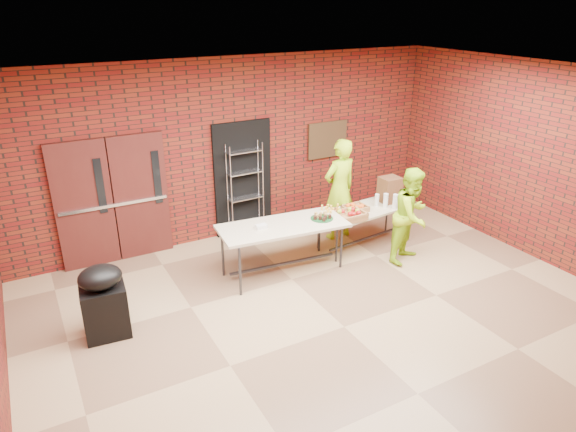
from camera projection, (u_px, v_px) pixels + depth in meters
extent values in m
cube|color=brown|center=(344.00, 328.00, 6.90)|extent=(8.00, 7.00, 0.04)
cube|color=silver|center=(357.00, 82.00, 5.63)|extent=(8.00, 7.00, 0.04)
cube|color=maroon|center=(235.00, 149.00, 9.10)|extent=(8.00, 0.04, 3.20)
cube|color=maroon|center=(561.00, 169.00, 8.04)|extent=(0.04, 7.00, 3.20)
cube|color=#421712|center=(84.00, 206.00, 8.08)|extent=(0.88, 0.08, 2.10)
cube|color=#421712|center=(141.00, 196.00, 8.48)|extent=(0.88, 0.08, 2.10)
cube|color=black|center=(100.00, 186.00, 8.05)|extent=(0.12, 0.02, 0.90)
cube|color=black|center=(157.00, 177.00, 8.45)|extent=(0.12, 0.02, 0.90)
cube|color=silver|center=(114.00, 205.00, 8.25)|extent=(1.70, 0.04, 0.05)
cube|color=black|center=(243.00, 179.00, 9.31)|extent=(1.10, 0.06, 2.10)
cube|color=#3E2F18|center=(327.00, 140.00, 9.91)|extent=(0.85, 0.04, 0.70)
cube|color=tan|center=(283.00, 226.00, 7.98)|extent=(2.08, 1.03, 0.04)
cube|color=#2E2D32|center=(283.00, 264.00, 8.25)|extent=(1.78, 0.22, 0.03)
cylinder|color=#2E2D32|center=(223.00, 253.00, 8.02)|extent=(0.04, 0.04, 0.78)
cylinder|color=#2E2D32|center=(319.00, 231.00, 8.81)|extent=(0.04, 0.04, 0.78)
cylinder|color=#2E2D32|center=(240.00, 272.00, 7.48)|extent=(0.04, 0.04, 0.78)
cylinder|color=#2E2D32|center=(341.00, 246.00, 8.27)|extent=(0.04, 0.04, 0.78)
cube|color=tan|center=(364.00, 210.00, 8.90)|extent=(1.76, 0.88, 0.04)
cube|color=#2E2D32|center=(363.00, 239.00, 9.12)|extent=(1.50, 0.20, 0.03)
cylinder|color=#2E2D32|center=(319.00, 231.00, 8.93)|extent=(0.03, 0.03, 0.66)
cylinder|color=#2E2D32|center=(387.00, 215.00, 9.60)|extent=(0.03, 0.03, 0.66)
cylinder|color=#2E2D32|center=(337.00, 244.00, 8.48)|extent=(0.03, 0.03, 0.66)
cylinder|color=#2E2D32|center=(407.00, 226.00, 9.14)|extent=(0.03, 0.03, 0.66)
cube|color=#AA7244|center=(330.00, 216.00, 8.54)|extent=(0.41, 0.32, 0.06)
cube|color=#AA7244|center=(355.00, 209.00, 8.80)|extent=(0.40, 0.31, 0.06)
cube|color=#AA7244|center=(350.00, 217.00, 8.49)|extent=(0.50, 0.39, 0.08)
cylinder|color=#12431F|center=(322.00, 218.00, 8.18)|extent=(0.36, 0.36, 0.01)
cube|color=silver|center=(261.00, 226.00, 7.84)|extent=(0.17, 0.12, 0.06)
cube|color=#502E1B|center=(390.00, 190.00, 9.15)|extent=(0.35, 0.31, 0.46)
cylinder|color=silver|center=(386.00, 200.00, 8.94)|extent=(0.08, 0.08, 0.25)
cylinder|color=silver|center=(395.00, 202.00, 8.87)|extent=(0.09, 0.09, 0.26)
cylinder|color=silver|center=(377.00, 200.00, 8.99)|extent=(0.07, 0.07, 0.22)
cube|color=black|center=(106.00, 311.00, 6.61)|extent=(0.59, 0.50, 0.70)
ellipsoid|color=black|center=(100.00, 277.00, 6.42)|extent=(0.58, 0.51, 0.30)
imported|color=#9FD417|center=(339.00, 189.00, 9.16)|extent=(0.72, 0.52, 1.85)
imported|color=#9FD417|center=(412.00, 215.00, 8.38)|extent=(0.95, 0.86, 1.60)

